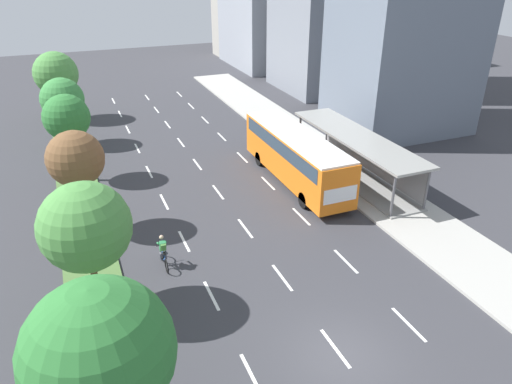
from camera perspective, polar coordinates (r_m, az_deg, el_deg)
The scene contains 15 objects.
ground_plane at distance 19.36m, azimuth 10.19°, elevation -18.84°, with size 140.00×140.00×0.00m, color #38383D.
median_strip at distance 33.94m, azimuth -20.73°, elevation 1.21°, with size 2.60×52.00×0.12m, color #4C7038.
sidewalk_right at distance 38.08m, azimuth 6.41°, elevation 5.60°, with size 4.50×52.00×0.15m, color #ADAAA3.
lane_divider_left at distance 31.95m, azimuth -11.92°, elevation 0.74°, with size 0.14×45.85×0.01m.
lane_divider_center at distance 32.63m, azimuth -5.91°, elevation 1.77°, with size 0.14×45.85×0.01m.
lane_divider_right at distance 33.66m, azimuth -0.20°, elevation 2.73°, with size 0.14×45.85×0.01m.
bus_shelter at distance 32.57m, azimuth 12.26°, elevation 4.80°, with size 2.90×12.41×2.86m.
bus at distance 31.13m, azimuth 4.78°, elevation 4.70°, with size 2.54×11.29×3.37m.
cyclist at distance 23.49m, azimuth -11.09°, elevation -7.17°, with size 0.46×1.82×1.71m.
median_tree_nearest at distance 13.84m, azimuth -18.32°, elevation -17.85°, with size 4.11×4.11×6.23m.
median_tree_second at distance 19.70m, azimuth -19.85°, elevation -3.99°, with size 3.64×3.64×5.87m.
median_tree_third at distance 26.10m, azimuth -20.90°, elevation 3.71°, with size 2.95×2.95×5.64m.
median_tree_fourth at distance 32.78m, azimuth -21.84°, elevation 8.30°, with size 2.95×2.95×5.76m.
median_tree_fifth at distance 39.79m, azimuth -22.27°, elevation 10.27°, with size 3.27×3.27×5.26m.
median_tree_farthest at distance 46.59m, azimuth -22.94°, elevation 12.96°, with size 3.84×3.84×6.03m.
Camera 1 is at (-8.03, -11.08, 13.70)m, focal length 33.26 mm.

